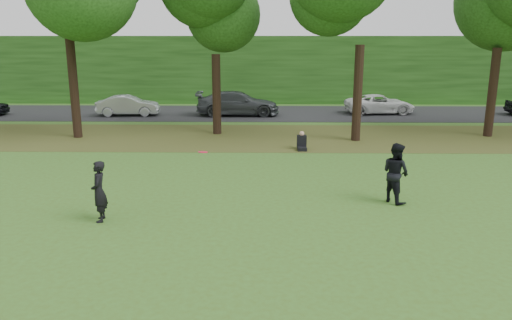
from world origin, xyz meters
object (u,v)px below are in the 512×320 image
Objects in this scene: player_right at (396,173)px; frisbee at (203,152)px; player_left at (99,191)px; seated_person at (302,143)px.

player_right is 5.99m from frisbee.
frisbee reaches higher than player_left.
player_left is 3.06m from frisbee.
frisbee is (-5.78, -1.25, 0.92)m from player_right.
player_right is (8.62, 1.81, 0.08)m from player_left.
frisbee is 0.46× the size of seated_person.
frisbee is 9.32m from seated_person.
frisbee reaches higher than player_right.
player_left is 4.50× the size of frisbee.
seated_person is at bearing 134.25° from player_left.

